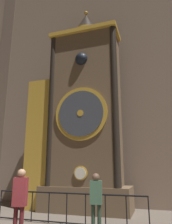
{
  "coord_description": "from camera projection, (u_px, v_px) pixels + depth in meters",
  "views": [
    {
      "loc": [
        2.59,
        -4.42,
        1.82
      ],
      "look_at": [
        -0.49,
        5.01,
        4.33
      ],
      "focal_mm": 35.0,
      "sensor_mm": 36.0,
      "label": 1
    }
  ],
  "objects": [
    {
      "name": "cathedral_back_wall",
      "position": [
        101.0,
        57.0,
        12.35
      ],
      "size": [
        24.0,
        0.32,
        15.75
      ],
      "color": "#7A6656",
      "rests_on": "ground_plane"
    },
    {
      "name": "clock_tower",
      "position": [
        78.0,
        117.0,
        10.25
      ],
      "size": [
        4.76,
        1.76,
        9.85
      ],
      "color": "brown",
      "rests_on": "ground_plane"
    },
    {
      "name": "railing_fence",
      "position": [
        67.0,
        207.0,
        7.22
      ],
      "size": [
        5.29,
        0.05,
        1.0
      ],
      "color": "black",
      "rests_on": "ground_plane"
    },
    {
      "name": "visitor_near",
      "position": [
        20.0,
        197.0,
        5.64
      ],
      "size": [
        0.38,
        0.29,
        1.78
      ],
      "rotation": [
        0.0,
        0.0,
        0.24
      ],
      "color": "#461518",
      "rests_on": "ground_plane"
    },
    {
      "name": "visitor_far",
      "position": [
        96.0,
        196.0,
        6.34
      ],
      "size": [
        0.37,
        0.26,
        1.64
      ],
      "rotation": [
        0.0,
        0.0,
        0.14
      ],
      "color": "#213427",
      "rests_on": "ground_plane"
    }
  ]
}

